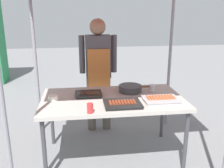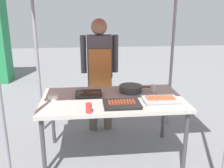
# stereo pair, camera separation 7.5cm
# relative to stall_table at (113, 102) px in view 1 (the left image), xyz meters

# --- Properties ---
(ground_plane) EXTENTS (18.00, 18.00, 0.00)m
(ground_plane) POSITION_rel_stall_table_xyz_m (0.00, 0.00, -0.70)
(ground_plane) COLOR slate
(stall_table) EXTENTS (1.60, 0.90, 0.75)m
(stall_table) POSITION_rel_stall_table_xyz_m (0.00, 0.00, 0.00)
(stall_table) COLOR #B7B2A8
(stall_table) RESTS_ON ground
(tray_grilled_sausages) EXTENTS (0.39, 0.29, 0.05)m
(tray_grilled_sausages) POSITION_rel_stall_table_xyz_m (0.07, -0.25, 0.07)
(tray_grilled_sausages) COLOR black
(tray_grilled_sausages) RESTS_ON stall_table
(tray_meat_skewers) EXTENTS (0.31, 0.25, 0.04)m
(tray_meat_skewers) POSITION_rel_stall_table_xyz_m (-0.27, 0.12, 0.07)
(tray_meat_skewers) COLOR black
(tray_meat_skewers) RESTS_ON stall_table
(tray_pork_links) EXTENTS (0.38, 0.29, 0.05)m
(tray_pork_links) POSITION_rel_stall_table_xyz_m (0.51, -0.16, 0.07)
(tray_pork_links) COLOR #ADADB2
(tray_pork_links) RESTS_ON stall_table
(cooking_wok) EXTENTS (0.44, 0.28, 0.08)m
(cooking_wok) POSITION_rel_stall_table_xyz_m (0.25, 0.20, 0.10)
(cooking_wok) COLOR #38383A
(cooking_wok) RESTS_ON stall_table
(condiment_bowl) EXTENTS (0.11, 0.11, 0.05)m
(condiment_bowl) POSITION_rel_stall_table_xyz_m (-0.66, 0.02, 0.08)
(condiment_bowl) COLOR silver
(condiment_bowl) RESTS_ON stall_table
(drink_cup_near_edge) EXTENTS (0.07, 0.07, 0.08)m
(drink_cup_near_edge) POSITION_rel_stall_table_xyz_m (0.51, 0.18, 0.09)
(drink_cup_near_edge) COLOR white
(drink_cup_near_edge) RESTS_ON stall_table
(drink_cup_by_wok) EXTENTS (0.06, 0.06, 0.10)m
(drink_cup_by_wok) POSITION_rel_stall_table_xyz_m (-0.27, -0.40, 0.10)
(drink_cup_by_wok) COLOR red
(drink_cup_by_wok) RESTS_ON stall_table
(vendor_woman) EXTENTS (0.52, 0.23, 1.60)m
(vendor_woman) POSITION_rel_stall_table_xyz_m (-0.10, 0.74, 0.25)
(vendor_woman) COLOR #595147
(vendor_woman) RESTS_ON ground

